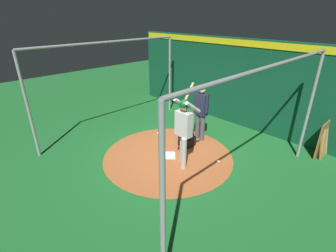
{
  "coord_description": "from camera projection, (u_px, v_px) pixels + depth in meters",
  "views": [
    {
      "loc": [
        4.32,
        4.43,
        3.78
      ],
      "look_at": [
        0.0,
        0.0,
        0.95
      ],
      "focal_mm": 26.47,
      "sensor_mm": 36.0,
      "label": 1
    }
  ],
  "objects": [
    {
      "name": "umpire",
      "position": [
        201.0,
        110.0,
        7.74
      ],
      "size": [
        0.22,
        0.49,
        1.79
      ],
      "color": "#4C4C51",
      "rests_on": "ground"
    },
    {
      "name": "dirt_circle",
      "position": [
        168.0,
        156.0,
        7.19
      ],
      "size": [
        3.71,
        3.71,
        0.01
      ],
      "primitive_type": "cylinder",
      "color": "#B76033",
      "rests_on": "ground"
    },
    {
      "name": "baseball_0",
      "position": [
        218.0,
        161.0,
        6.85
      ],
      "size": [
        0.07,
        0.07,
        0.07
      ],
      "primitive_type": "sphere",
      "color": "white",
      "rests_on": "dirt_circle"
    },
    {
      "name": "catcher",
      "position": [
        186.0,
        135.0,
        7.59
      ],
      "size": [
        0.58,
        0.4,
        0.94
      ],
      "color": "black",
      "rests_on": "ground"
    },
    {
      "name": "home_plate",
      "position": [
        168.0,
        155.0,
        7.19
      ],
      "size": [
        0.59,
        0.59,
        0.01
      ],
      "primitive_type": "cube",
      "rotation": [
        0.0,
        0.0,
        0.79
      ],
      "color": "white",
      "rests_on": "dirt_circle"
    },
    {
      "name": "bat_rack",
      "position": [
        324.0,
        139.0,
        7.07
      ],
      "size": [
        0.94,
        0.21,
        1.05
      ],
      "color": "olive",
      "rests_on": "ground"
    },
    {
      "name": "baseball_1",
      "position": [
        158.0,
        133.0,
        8.44
      ],
      "size": [
        0.07,
        0.07,
        0.07
      ],
      "primitive_type": "sphere",
      "color": "white",
      "rests_on": "dirt_circle"
    },
    {
      "name": "back_wall",
      "position": [
        239.0,
        83.0,
        8.78
      ],
      "size": [
        0.23,
        9.61,
        3.03
      ],
      "color": "#0F472D",
      "rests_on": "ground"
    },
    {
      "name": "ground_plane",
      "position": [
        168.0,
        156.0,
        7.19
      ],
      "size": [
        25.61,
        25.61,
        0.0
      ],
      "primitive_type": "plane",
      "color": "#1E6B2D"
    },
    {
      "name": "cage_frame",
      "position": [
        168.0,
        86.0,
        6.33
      ],
      "size": [
        5.41,
        5.35,
        3.0
      ],
      "color": "gray",
      "rests_on": "ground"
    },
    {
      "name": "batter",
      "position": [
        184.0,
        126.0,
        6.33
      ],
      "size": [
        0.68,
        0.49,
        2.19
      ],
      "color": "#B3B3B7",
      "rests_on": "ground"
    }
  ]
}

